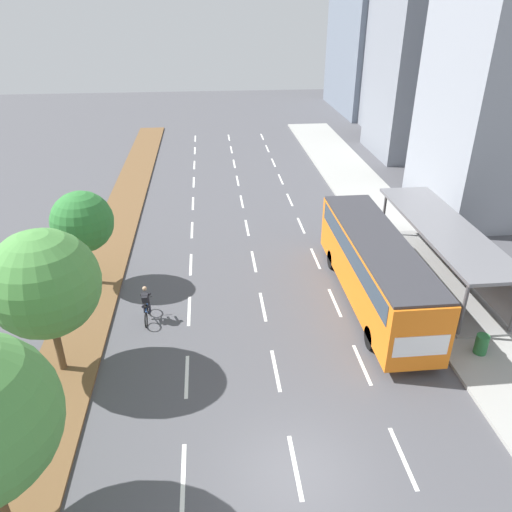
# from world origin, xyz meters

# --- Properties ---
(ground_plane) EXTENTS (140.00, 140.00, 0.00)m
(ground_plane) POSITION_xyz_m (0.00, 0.00, 0.00)
(ground_plane) COLOR #4C4C51
(median_strip) EXTENTS (2.60, 52.00, 0.12)m
(median_strip) POSITION_xyz_m (-8.30, 20.00, 0.06)
(median_strip) COLOR brown
(median_strip) RESTS_ON ground
(sidewalk_right) EXTENTS (4.50, 52.00, 0.15)m
(sidewalk_right) POSITION_xyz_m (9.25, 20.00, 0.07)
(sidewalk_right) COLOR #9E9E99
(sidewalk_right) RESTS_ON ground
(lane_divider_left) EXTENTS (0.14, 47.92, 0.01)m
(lane_divider_left) POSITION_xyz_m (-3.50, 18.46, 0.00)
(lane_divider_left) COLOR white
(lane_divider_left) RESTS_ON ground
(lane_divider_center) EXTENTS (0.14, 47.92, 0.01)m
(lane_divider_center) POSITION_xyz_m (0.00, 18.46, 0.00)
(lane_divider_center) COLOR white
(lane_divider_center) RESTS_ON ground
(lane_divider_right) EXTENTS (0.14, 47.92, 0.01)m
(lane_divider_right) POSITION_xyz_m (3.50, 18.46, 0.00)
(lane_divider_right) COLOR white
(lane_divider_right) RESTS_ON ground
(bus_shelter) EXTENTS (2.90, 11.06, 2.86)m
(bus_shelter) POSITION_xyz_m (9.53, 11.16, 1.87)
(bus_shelter) COLOR gray
(bus_shelter) RESTS_ON sidewalk_right
(bus) EXTENTS (2.54, 11.29, 3.37)m
(bus) POSITION_xyz_m (5.25, 9.34, 2.07)
(bus) COLOR orange
(bus) RESTS_ON ground
(cyclist) EXTENTS (0.46, 1.82, 1.71)m
(cyclist) POSITION_xyz_m (-5.36, 8.82, 0.79)
(cyclist) COLOR black
(cyclist) RESTS_ON ground
(median_tree_second) EXTENTS (4.03, 4.03, 5.89)m
(median_tree_second) POSITION_xyz_m (-8.35, 5.67, 3.99)
(median_tree_second) COLOR brown
(median_tree_second) RESTS_ON median_strip
(median_tree_third) EXTENTS (2.99, 2.99, 4.88)m
(median_tree_third) POSITION_xyz_m (-8.45, 12.30, 3.49)
(median_tree_third) COLOR brown
(median_tree_third) RESTS_ON median_strip
(trash_bin) EXTENTS (0.52, 0.52, 0.85)m
(trash_bin) POSITION_xyz_m (8.45, 4.89, 0.57)
(trash_bin) COLOR #286B38
(trash_bin) RESTS_ON sidewalk_right
(building_near_right) EXTENTS (7.55, 8.87, 18.60)m
(building_near_right) POSITION_xyz_m (16.28, 20.15, 9.30)
(building_near_right) COLOR #8E939E
(building_near_right) RESTS_ON ground
(building_far_right) EXTENTS (10.81, 12.31, 15.39)m
(building_far_right) POSITION_xyz_m (20.62, 49.92, 7.70)
(building_far_right) COLOR gray
(building_far_right) RESTS_ON ground
(building_tall_right) EXTENTS (11.93, 15.22, 14.24)m
(building_tall_right) POSITION_xyz_m (20.51, 53.91, 7.12)
(building_tall_right) COLOR slate
(building_tall_right) RESTS_ON ground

